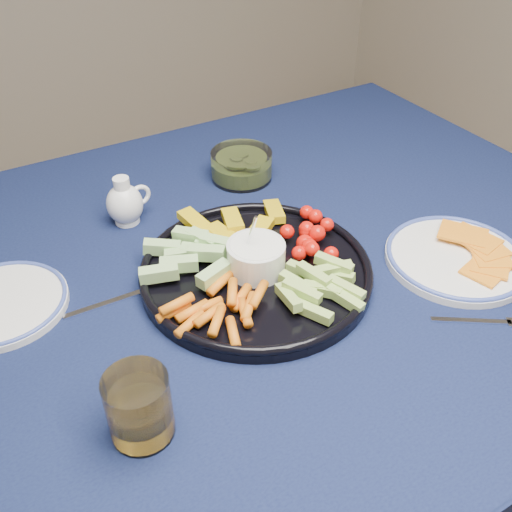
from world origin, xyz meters
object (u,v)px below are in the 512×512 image
juice_tumbler (140,410)px  side_plate_extra (2,303)px  cheese_plate (456,256)px  dining_table (186,321)px  creamer_pitcher (125,203)px  crudite_platter (254,267)px  pickle_bowl (242,167)px

juice_tumbler → side_plate_extra: size_ratio=0.47×
cheese_plate → side_plate_extra: bearing=158.7°
dining_table → creamer_pitcher: creamer_pitcher is taller
creamer_pitcher → cheese_plate: (0.44, -0.40, -0.03)m
crudite_platter → pickle_bowl: size_ratio=2.99×
dining_table → cheese_plate: size_ratio=6.98×
crudite_platter → juice_tumbler: crudite_platter is taller
dining_table → juice_tumbler: (-0.16, -0.24, 0.13)m
crudite_platter → creamer_pitcher: (-0.12, 0.26, 0.02)m
creamer_pitcher → juice_tumbler: (-0.14, -0.45, 0.00)m
dining_table → crudite_platter: 0.16m
pickle_bowl → cheese_plate: pickle_bowl is taller
crudite_platter → pickle_bowl: bearing=64.6°
creamer_pitcher → pickle_bowl: (0.26, 0.03, -0.01)m
creamer_pitcher → juice_tumbler: 0.47m
dining_table → juice_tumbler: size_ratio=17.66×
dining_table → juice_tumbler: bearing=-124.0°
juice_tumbler → cheese_plate: bearing=4.9°
cheese_plate → crudite_platter: bearing=156.9°
pickle_bowl → juice_tumbler: (-0.41, -0.48, 0.01)m
pickle_bowl → cheese_plate: bearing=-67.6°
juice_tumbler → crudite_platter: bearing=35.0°
dining_table → side_plate_extra: size_ratio=8.27×
creamer_pitcher → pickle_bowl: creamer_pitcher is taller
dining_table → pickle_bowl: pickle_bowl is taller
dining_table → pickle_bowl: (0.25, 0.25, 0.11)m
dining_table → juice_tumbler: juice_tumbler is taller
cheese_plate → dining_table: bearing=156.5°
pickle_bowl → crudite_platter: bearing=-115.4°
juice_tumbler → pickle_bowl: bearing=49.9°
creamer_pitcher → dining_table: bearing=-85.9°
dining_table → pickle_bowl: bearing=44.9°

